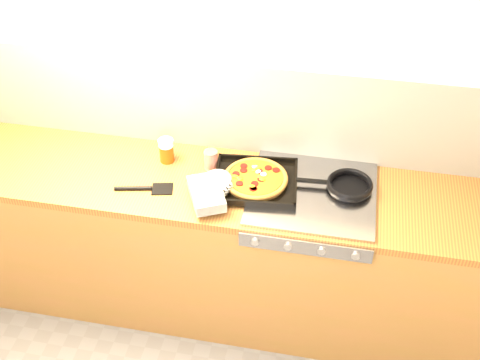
% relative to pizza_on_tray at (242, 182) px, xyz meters
% --- Properties ---
extents(room_shell, '(3.20, 3.20, 3.20)m').
position_rel_pizza_on_tray_xyz_m(room_shell, '(-0.11, 0.31, 0.21)').
color(room_shell, white).
rests_on(room_shell, ground).
extents(counter_run, '(3.20, 0.62, 0.90)m').
position_rel_pizza_on_tray_xyz_m(counter_run, '(-0.11, 0.03, -0.49)').
color(counter_run, brown).
rests_on(counter_run, ground).
extents(stovetop, '(0.60, 0.56, 0.02)m').
position_rel_pizza_on_tray_xyz_m(stovetop, '(0.34, 0.03, -0.04)').
color(stovetop, '#95959A').
rests_on(stovetop, counter_run).
extents(pizza_on_tray, '(0.54, 0.50, 0.07)m').
position_rel_pizza_on_tray_xyz_m(pizza_on_tray, '(0.00, 0.00, 0.00)').
color(pizza_on_tray, black).
rests_on(pizza_on_tray, stovetop).
extents(frying_pan, '(0.38, 0.23, 0.04)m').
position_rel_pizza_on_tray_xyz_m(frying_pan, '(0.50, 0.08, -0.01)').
color(frying_pan, black).
rests_on(frying_pan, stovetop).
extents(tomato_can, '(0.07, 0.07, 0.10)m').
position_rel_pizza_on_tray_xyz_m(tomato_can, '(-0.18, 0.14, 0.01)').
color(tomato_can, '#A6110D').
rests_on(tomato_can, counter_run).
extents(juice_glass, '(0.09, 0.09, 0.13)m').
position_rel_pizza_on_tray_xyz_m(juice_glass, '(-0.42, 0.15, 0.02)').
color(juice_glass, '#CD3F0C').
rests_on(juice_glass, counter_run).
extents(wooden_spoon, '(0.30, 0.09, 0.02)m').
position_rel_pizza_on_tray_xyz_m(wooden_spoon, '(0.11, 0.19, -0.03)').
color(wooden_spoon, '#A47545').
rests_on(wooden_spoon, counter_run).
extents(black_spatula, '(0.29, 0.11, 0.02)m').
position_rel_pizza_on_tray_xyz_m(black_spatula, '(-0.46, -0.09, -0.04)').
color(black_spatula, black).
rests_on(black_spatula, counter_run).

